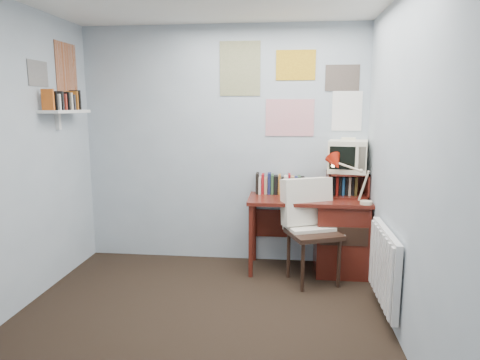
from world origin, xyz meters
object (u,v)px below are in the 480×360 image
object	(u,v)px
desk	(335,233)
radiator	(385,267)
tv_riser	(347,185)
crt_tv	(348,155)
desk_lamp	(367,183)
desk_chair	(314,234)
wall_shelf	(65,111)

from	to	relation	value
desk	radiator	world-z (taller)	desk
tv_riser	crt_tv	distance (m)	0.30
desk_lamp	radiator	world-z (taller)	desk_lamp
desk_chair	crt_tv	bearing A→B (deg)	29.87
desk	crt_tv	distance (m)	0.80
desk_chair	desk_lamp	xyz separation A→B (m)	(0.48, 0.09, 0.49)
crt_tv	radiator	world-z (taller)	crt_tv
crt_tv	wall_shelf	size ratio (longest dim) A/B	0.60
radiator	desk_lamp	bearing A→B (deg)	92.74
desk_chair	radiator	size ratio (longest dim) A/B	1.20
tv_riser	crt_tv	bearing A→B (deg)	93.58
desk_lamp	tv_riser	world-z (taller)	desk_lamp
tv_riser	crt_tv	size ratio (longest dim) A/B	1.08
tv_riser	crt_tv	xyz separation A→B (m)	(-0.00, 0.02, 0.30)
tv_riser	radiator	size ratio (longest dim) A/B	0.50
radiator	wall_shelf	size ratio (longest dim) A/B	1.29
crt_tv	radiator	xyz separation A→B (m)	(0.17, -1.06, -0.77)
desk	crt_tv	size ratio (longest dim) A/B	3.24
desk_lamp	wall_shelf	world-z (taller)	wall_shelf
desk_chair	desk_lamp	distance (m)	0.69
desk_chair	tv_riser	distance (m)	0.68
radiator	crt_tv	bearing A→B (deg)	99.18
crt_tv	desk_chair	bearing A→B (deg)	-117.59
desk	wall_shelf	bearing A→B (deg)	-171.60
desk_lamp	radiator	xyz separation A→B (m)	(0.03, -0.71, -0.55)
desk_chair	wall_shelf	distance (m)	2.61
desk	desk_chair	bearing A→B (deg)	-126.88
radiator	wall_shelf	distance (m)	3.15
desk_chair	desk	bearing A→B (deg)	31.47
desk	desk_lamp	bearing A→B (deg)	-40.79
wall_shelf	desk_chair	bearing A→B (deg)	1.83
desk_lamp	crt_tv	size ratio (longest dim) A/B	1.11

